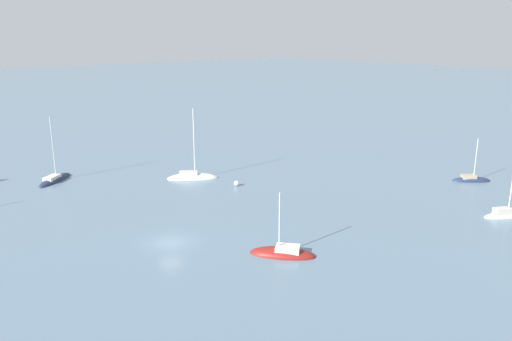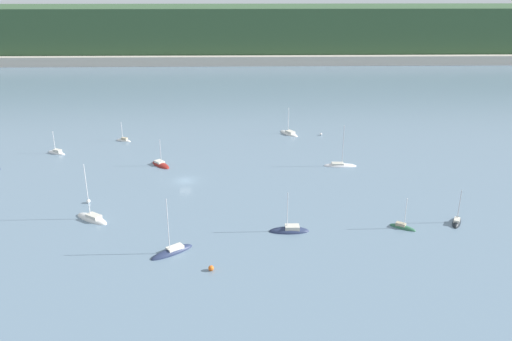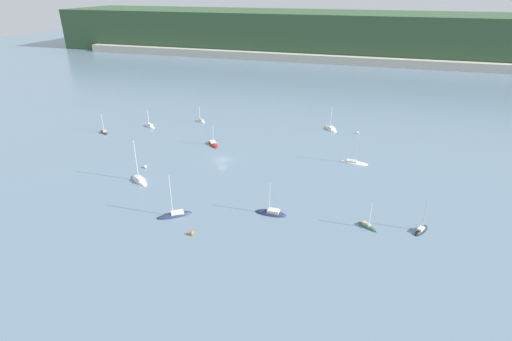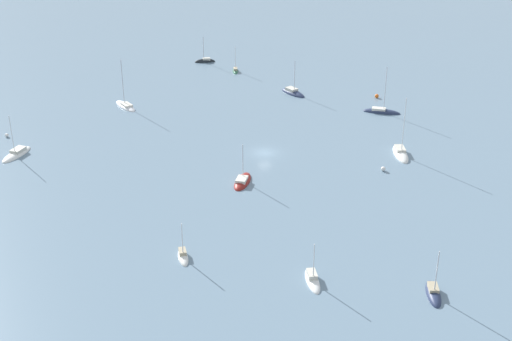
# 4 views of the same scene
# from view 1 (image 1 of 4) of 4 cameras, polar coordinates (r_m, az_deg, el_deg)

# --- Properties ---
(ground_plane) EXTENTS (600.00, 600.00, 0.00)m
(ground_plane) POSITION_cam_1_polar(r_m,az_deg,el_deg) (54.85, -9.76, -8.11)
(ground_plane) COLOR slate
(sailboat_0) EXTENTS (5.52, 5.05, 7.27)m
(sailboat_0) POSITION_cam_1_polar(r_m,az_deg,el_deg) (82.43, 23.36, -1.06)
(sailboat_0) COLOR #232D4C
(sailboat_0) RESTS_ON ground_plane
(sailboat_2) EXTENTS (5.88, 4.33, 6.38)m
(sailboat_2) POSITION_cam_1_polar(r_m,az_deg,el_deg) (68.52, 26.58, -4.61)
(sailboat_2) COLOR white
(sailboat_2) RESTS_ON ground_plane
(sailboat_6) EXTENTS (6.09, 6.72, 7.43)m
(sailboat_6) POSITION_cam_1_polar(r_m,az_deg,el_deg) (51.24, 3.08, -9.55)
(sailboat_6) COLOR maroon
(sailboat_6) RESTS_ON ground_plane
(sailboat_7) EXTENTS (7.32, 6.30, 10.54)m
(sailboat_7) POSITION_cam_1_polar(r_m,az_deg,el_deg) (81.74, -22.00, -1.05)
(sailboat_7) COLOR #232D4C
(sailboat_7) RESTS_ON ground_plane
(sailboat_8) EXTENTS (7.69, 6.33, 11.77)m
(sailboat_8) POSITION_cam_1_polar(r_m,az_deg,el_deg) (77.60, -7.29, -0.85)
(sailboat_8) COLOR white
(sailboat_8) RESTS_ON ground_plane
(mooring_buoy_1) EXTENTS (0.80, 0.80, 0.80)m
(mooring_buoy_1) POSITION_cam_1_polar(r_m,az_deg,el_deg) (73.27, -2.23, -1.48)
(mooring_buoy_1) COLOR white
(mooring_buoy_1) RESTS_ON ground_plane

